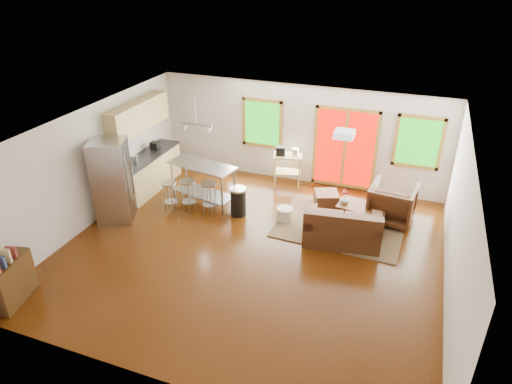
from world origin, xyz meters
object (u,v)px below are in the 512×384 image
(loveseat, at_px, (342,229))
(armchair, at_px, (392,201))
(island, at_px, (203,177))
(coffee_table, at_px, (362,208))
(ottoman, at_px, (326,199))
(kitchen_cart, at_px, (287,160))
(rug, at_px, (340,225))
(refrigerator, at_px, (113,181))

(loveseat, xyz_separation_m, armchair, (0.87, 1.29, 0.16))
(loveseat, distance_m, island, 3.55)
(coffee_table, xyz_separation_m, ottoman, (-0.92, 0.47, -0.19))
(loveseat, bearing_deg, kitchen_cart, 123.74)
(rug, bearing_deg, ottoman, 122.80)
(ottoman, bearing_deg, refrigerator, -153.09)
(armchair, height_order, kitchen_cart, kitchen_cart)
(loveseat, bearing_deg, rug, 94.85)
(refrigerator, bearing_deg, kitchen_cart, 19.50)
(refrigerator, bearing_deg, coffee_table, -4.84)
(rug, relative_size, kitchen_cart, 2.46)
(coffee_table, distance_m, ottoman, 1.05)
(ottoman, height_order, island, island)
(rug, relative_size, armchair, 2.75)
(rug, relative_size, coffee_table, 2.38)
(refrigerator, relative_size, kitchen_cart, 1.72)
(island, bearing_deg, ottoman, 17.67)
(armchair, height_order, island, island)
(loveseat, height_order, island, island)
(island, relative_size, kitchen_cart, 1.57)
(loveseat, relative_size, refrigerator, 0.88)
(island, bearing_deg, armchair, 9.64)
(refrigerator, bearing_deg, armchair, -3.91)
(ottoman, xyz_separation_m, refrigerator, (-4.38, -2.23, 0.77))
(rug, bearing_deg, kitchen_cart, 139.56)
(loveseat, relative_size, armchair, 1.69)
(coffee_table, bearing_deg, armchair, 26.93)
(rug, distance_m, coffee_table, 0.63)
(rug, height_order, coffee_table, coffee_table)
(loveseat, height_order, refrigerator, refrigerator)
(rug, xyz_separation_m, loveseat, (0.15, -0.67, 0.32))
(ottoman, bearing_deg, coffee_table, -27.16)
(ottoman, distance_m, kitchen_cart, 1.52)
(refrigerator, distance_m, kitchen_cart, 4.30)
(coffee_table, height_order, kitchen_cart, kitchen_cart)
(rug, bearing_deg, coffee_table, 37.87)
(island, bearing_deg, refrigerator, -139.57)
(armchair, bearing_deg, rug, 37.73)
(loveseat, xyz_separation_m, coffee_table, (0.26, 0.98, 0.04))
(coffee_table, xyz_separation_m, refrigerator, (-5.30, -1.76, 0.59))
(loveseat, relative_size, island, 0.96)
(rug, relative_size, refrigerator, 1.43)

